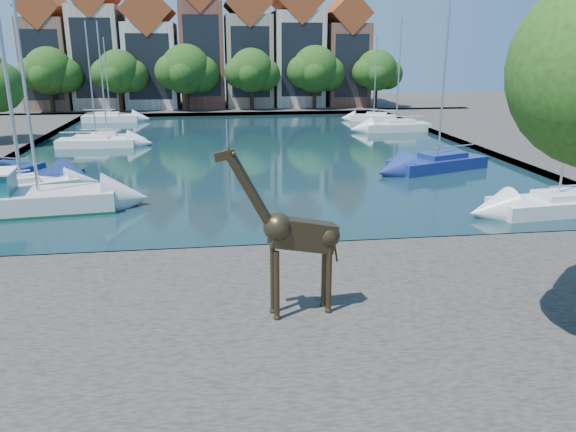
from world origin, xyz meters
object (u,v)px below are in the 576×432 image
(giraffe_statue, at_px, (294,235))
(sailboat_left_a, at_px, (21,185))
(motorsailer, at_px, (8,197))
(sailboat_right_a, at_px, (558,201))

(giraffe_statue, height_order, sailboat_left_a, sailboat_left_a)
(motorsailer, relative_size, sailboat_left_a, 1.05)
(sailboat_right_a, bearing_deg, motorsailer, 172.81)
(sailboat_right_a, bearing_deg, sailboat_left_a, 165.48)
(giraffe_statue, bearing_deg, motorsailer, 132.33)
(sailboat_left_a, bearing_deg, motorsailer, -81.76)
(motorsailer, relative_size, sailboat_right_a, 0.98)
(giraffe_statue, height_order, motorsailer, motorsailer)
(sailboat_left_a, bearing_deg, giraffe_statue, -53.32)
(giraffe_statue, relative_size, sailboat_left_a, 0.48)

